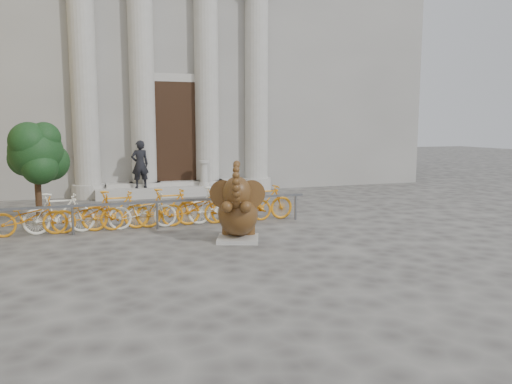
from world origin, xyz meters
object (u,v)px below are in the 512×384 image
object	(u,v)px
elephant_statue	(238,212)
pedestrian	(140,164)
tree	(37,154)
bike_rack	(155,208)

from	to	relation	value
elephant_statue	pedestrian	distance (m)	7.70
elephant_statue	tree	xyz separation A→B (m)	(-4.35, 3.51, 1.21)
bike_rack	pedestrian	xyz separation A→B (m)	(0.23, 5.38, 0.71)
pedestrian	bike_rack	bearing A→B (deg)	78.88
tree	pedestrian	distance (m)	5.11
pedestrian	tree	bearing A→B (deg)	44.48
elephant_statue	bike_rack	size ratio (longest dim) A/B	0.23
tree	pedestrian	size ratio (longest dim) A/B	1.58
bike_rack	elephant_statue	bearing A→B (deg)	-54.68
bike_rack	tree	bearing A→B (deg)	154.62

